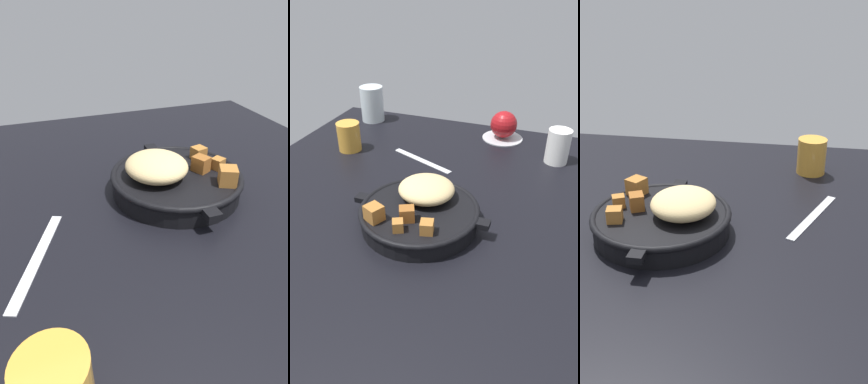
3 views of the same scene
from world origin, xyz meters
The scene contains 8 objects.
ground_plane centered at (0.00, 0.00, -1.20)cm, with size 99.54×101.06×2.40cm, color black.
cast_iron_skillet centered at (0.01, -5.94, 3.01)cm, with size 28.85×24.52×8.23cm.
saucer_plate centered at (7.33, 41.89, 0.30)cm, with size 12.04×12.04×0.60cm, color #B7BABF.
red_apple centered at (7.33, 41.89, 4.54)cm, with size 7.88×7.88×7.88cm, color maroon.
butter_knife centered at (-10.09, 19.77, 0.18)cm, with size 19.90×1.60×0.36cm, color silver.
water_glass_tall centered at (-36.56, 41.77, 5.65)cm, with size 7.48×7.48×11.30cm, color silver.
white_creamer_pitcher centered at (23.75, 31.71, 4.59)cm, with size 6.03×6.03×9.18cm, color white.
juice_glass_amber centered at (-31.89, 19.23, 4.00)cm, with size 6.42×6.42×8.00cm, color gold.
Camera 2 is at (24.34, -63.46, 46.83)cm, focal length 34.98 mm.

